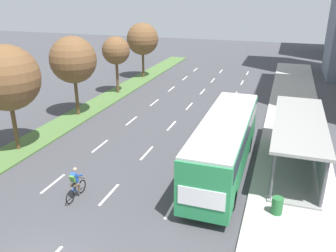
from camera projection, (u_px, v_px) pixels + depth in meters
median_strip at (99, 104)px, 33.03m from camera, size 2.60×52.00×0.12m
sidewalk_right at (294, 125)px, 27.79m from camera, size 4.50×52.00×0.15m
lane_divider_left at (132, 121)px, 28.87m from camera, size 0.14×44.79×0.01m
lane_divider_center at (172, 126)px, 27.83m from camera, size 0.14×44.79×0.01m
lane_divider_right at (215, 131)px, 26.79m from camera, size 0.14×44.79×0.01m
bus_shelter at (303, 139)px, 20.60m from camera, size 2.90×9.87×2.86m
bus at (225, 140)px, 19.92m from camera, size 2.54×11.29×3.37m
cyclist at (75, 184)px, 17.85m from camera, size 0.46×1.82×1.71m
median_tree_second at (7, 78)px, 21.77m from camera, size 4.17×4.17×6.94m
median_tree_third at (73, 60)px, 28.37m from camera, size 3.82×3.82×6.60m
median_tree_fourth at (116, 51)px, 35.00m from camera, size 2.80×2.80×5.75m
median_tree_fifth at (143, 39)px, 41.50m from camera, size 3.77×3.77×6.47m
trash_bin at (277, 206)px, 16.47m from camera, size 0.52×0.52×0.85m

